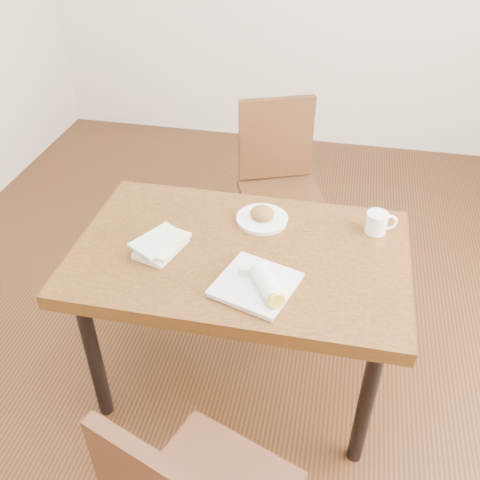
% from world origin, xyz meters
% --- Properties ---
extents(ground, '(4.00, 5.00, 0.01)m').
position_xyz_m(ground, '(0.00, 0.00, -0.01)').
color(ground, '#472814').
rests_on(ground, ground).
extents(room_walls, '(4.02, 5.02, 2.80)m').
position_xyz_m(room_walls, '(0.00, 0.00, 1.63)').
color(room_walls, silver).
rests_on(room_walls, ground).
extents(table, '(1.27, 0.80, 0.75)m').
position_xyz_m(table, '(0.00, 0.00, 0.67)').
color(table, brown).
rests_on(table, ground).
extents(chair_far, '(0.55, 0.55, 0.95)m').
position_xyz_m(chair_far, '(0.03, 0.91, 0.55)').
color(chair_far, '#472A14').
rests_on(chair_far, ground).
extents(plate_scone, '(0.21, 0.21, 0.07)m').
position_xyz_m(plate_scone, '(0.05, 0.21, 0.77)').
color(plate_scone, white).
rests_on(plate_scone, table).
extents(coffee_mug, '(0.13, 0.09, 0.09)m').
position_xyz_m(coffee_mug, '(0.51, 0.23, 0.80)').
color(coffee_mug, white).
rests_on(coffee_mug, table).
extents(plate_burrito, '(0.33, 0.33, 0.09)m').
position_xyz_m(plate_burrito, '(0.11, -0.21, 0.78)').
color(plate_burrito, white).
rests_on(plate_burrito, table).
extents(book_stack, '(0.21, 0.24, 0.05)m').
position_xyz_m(book_stack, '(-0.30, -0.06, 0.78)').
color(book_stack, white).
rests_on(book_stack, table).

